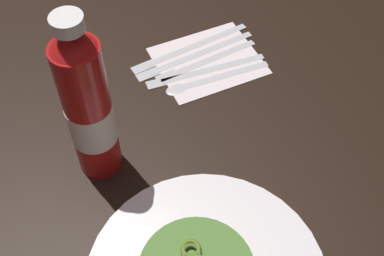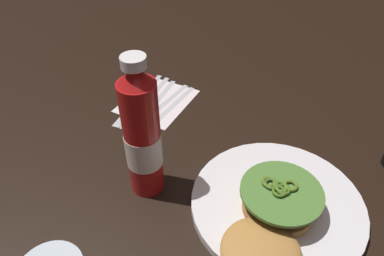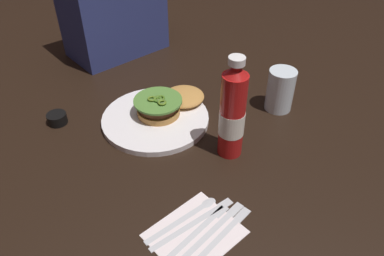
{
  "view_description": "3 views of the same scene",
  "coord_description": "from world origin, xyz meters",
  "px_view_note": "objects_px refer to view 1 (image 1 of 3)",
  "views": [
    {
      "loc": [
        0.07,
        0.28,
        0.59
      ],
      "look_at": [
        -0.1,
        -0.09,
        0.08
      ],
      "focal_mm": 46.89,
      "sensor_mm": 36.0,
      "label": 1
    },
    {
      "loc": [
        0.36,
        0.13,
        0.49
      ],
      "look_at": [
        -0.09,
        -0.11,
        0.06
      ],
      "focal_mm": 33.38,
      "sensor_mm": 36.0,
      "label": 2
    },
    {
      "loc": [
        -0.5,
        -0.6,
        0.62
      ],
      "look_at": [
        -0.04,
        -0.07,
        0.06
      ],
      "focal_mm": 34.88,
      "sensor_mm": 36.0,
      "label": 3
    }
  ],
  "objects_px": {
    "fork_utensil": "(198,63)",
    "butter_knife": "(199,71)",
    "table_knife": "(183,49)",
    "steak_knife": "(188,57)",
    "spoon_utensil": "(203,80)",
    "napkin": "(208,61)",
    "ketchup_bottle": "(88,109)"
  },
  "relations": [
    {
      "from": "fork_utensil",
      "to": "butter_knife",
      "type": "relative_size",
      "value": 0.91
    },
    {
      "from": "table_knife",
      "to": "steak_knife",
      "type": "relative_size",
      "value": 1.01
    },
    {
      "from": "table_knife",
      "to": "fork_utensil",
      "type": "height_order",
      "value": "same"
    },
    {
      "from": "table_knife",
      "to": "butter_knife",
      "type": "relative_size",
      "value": 1.09
    },
    {
      "from": "table_knife",
      "to": "spoon_utensil",
      "type": "relative_size",
      "value": 1.25
    },
    {
      "from": "steak_knife",
      "to": "napkin",
      "type": "bearing_deg",
      "value": 146.32
    },
    {
      "from": "ketchup_bottle",
      "to": "napkin",
      "type": "bearing_deg",
      "value": -150.78
    },
    {
      "from": "table_knife",
      "to": "butter_knife",
      "type": "height_order",
      "value": "same"
    },
    {
      "from": "fork_utensil",
      "to": "ketchup_bottle",
      "type": "bearing_deg",
      "value": 30.97
    },
    {
      "from": "ketchup_bottle",
      "to": "steak_knife",
      "type": "relative_size",
      "value": 1.17
    },
    {
      "from": "steak_knife",
      "to": "butter_knife",
      "type": "relative_size",
      "value": 1.08
    },
    {
      "from": "butter_knife",
      "to": "spoon_utensil",
      "type": "bearing_deg",
      "value": 85.15
    },
    {
      "from": "ketchup_bottle",
      "to": "spoon_utensil",
      "type": "distance_m",
      "value": 0.24
    },
    {
      "from": "fork_utensil",
      "to": "butter_knife",
      "type": "distance_m",
      "value": 0.02
    },
    {
      "from": "table_knife",
      "to": "steak_knife",
      "type": "distance_m",
      "value": 0.02
    },
    {
      "from": "napkin",
      "to": "table_knife",
      "type": "height_order",
      "value": "table_knife"
    },
    {
      "from": "napkin",
      "to": "table_knife",
      "type": "relative_size",
      "value": 0.75
    },
    {
      "from": "napkin",
      "to": "table_knife",
      "type": "distance_m",
      "value": 0.05
    },
    {
      "from": "butter_knife",
      "to": "spoon_utensil",
      "type": "relative_size",
      "value": 1.15
    },
    {
      "from": "fork_utensil",
      "to": "table_knife",
      "type": "bearing_deg",
      "value": -77.17
    },
    {
      "from": "table_knife",
      "to": "ketchup_bottle",
      "type": "bearing_deg",
      "value": 39.97
    },
    {
      "from": "ketchup_bottle",
      "to": "table_knife",
      "type": "bearing_deg",
      "value": -140.03
    },
    {
      "from": "steak_knife",
      "to": "fork_utensil",
      "type": "height_order",
      "value": "same"
    },
    {
      "from": "table_knife",
      "to": "spoon_utensil",
      "type": "height_order",
      "value": "same"
    },
    {
      "from": "table_knife",
      "to": "fork_utensil",
      "type": "distance_m",
      "value": 0.04
    },
    {
      "from": "napkin",
      "to": "steak_knife",
      "type": "distance_m",
      "value": 0.03
    },
    {
      "from": "ketchup_bottle",
      "to": "fork_utensil",
      "type": "height_order",
      "value": "ketchup_bottle"
    },
    {
      "from": "steak_knife",
      "to": "spoon_utensil",
      "type": "height_order",
      "value": "same"
    },
    {
      "from": "steak_knife",
      "to": "ketchup_bottle",
      "type": "bearing_deg",
      "value": 36.16
    },
    {
      "from": "ketchup_bottle",
      "to": "butter_knife",
      "type": "height_order",
      "value": "ketchup_bottle"
    },
    {
      "from": "steak_knife",
      "to": "spoon_utensil",
      "type": "bearing_deg",
      "value": 90.09
    },
    {
      "from": "steak_knife",
      "to": "fork_utensil",
      "type": "relative_size",
      "value": 1.18
    }
  ]
}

